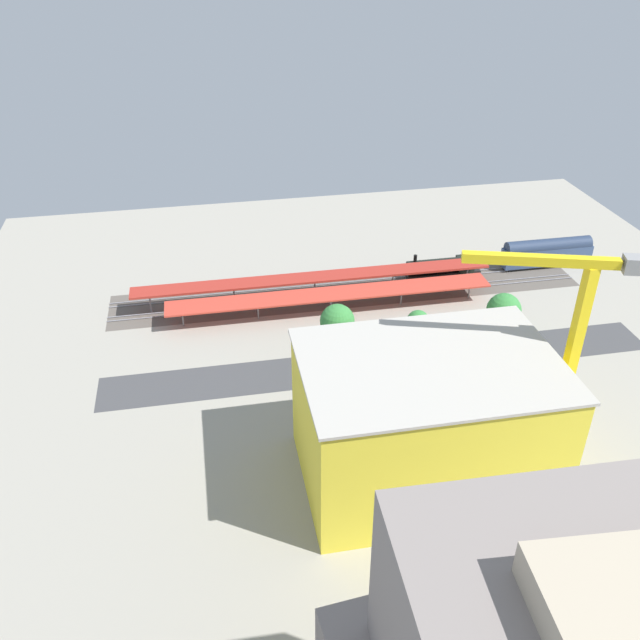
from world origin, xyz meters
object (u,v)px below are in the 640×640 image
(platform_canopy_far, at_px, (315,277))
(street_tree_1, at_px, (504,310))
(parked_car_3, at_px, (426,367))
(platform_canopy_near, at_px, (331,294))
(parked_car_2, at_px, (461,363))
(parked_car_0, at_px, (534,355))
(tower_crane, at_px, (565,348))
(street_tree_2, at_px, (337,321))
(box_truck_2, at_px, (404,390))
(traffic_light, at_px, (376,358))
(parked_car_4, at_px, (389,370))
(locomotive, at_px, (444,267))
(parked_car_1, at_px, (499,357))
(box_truck_0, at_px, (402,389))
(passenger_coach, at_px, (547,252))
(box_truck_1, at_px, (427,383))
(street_tree_0, at_px, (418,322))
(construction_building, at_px, (425,422))

(platform_canopy_far, distance_m, street_tree_1, 35.98)
(parked_car_3, bearing_deg, platform_canopy_near, -62.09)
(parked_car_2, bearing_deg, parked_car_0, 179.14)
(tower_crane, relative_size, street_tree_2, 3.60)
(street_tree_2, bearing_deg, box_truck_2, 114.62)
(parked_car_0, height_order, traffic_light, traffic_light)
(parked_car_4, bearing_deg, tower_crane, 126.13)
(locomotive, bearing_deg, parked_car_1, 87.29)
(parked_car_1, bearing_deg, traffic_light, 3.01)
(box_truck_0, height_order, street_tree_1, street_tree_1)
(parked_car_2, height_order, street_tree_2, street_tree_2)
(platform_canopy_far, relative_size, passenger_coach, 3.60)
(parked_car_2, bearing_deg, parked_car_3, -1.87)
(parked_car_4, bearing_deg, locomotive, -123.57)
(box_truck_1, bearing_deg, platform_canopy_far, -70.53)
(box_truck_2, relative_size, street_tree_0, 1.57)
(parked_car_4, relative_size, street_tree_1, 0.57)
(platform_canopy_far, xyz_separation_m, locomotive, (-27.80, -3.66, -2.39))
(parked_car_1, bearing_deg, box_truck_1, 20.54)
(locomotive, distance_m, box_truck_1, 40.11)
(parked_car_0, xyz_separation_m, parked_car_3, (19.06, -0.39, -0.13))
(parked_car_3, xyz_separation_m, construction_building, (8.42, 22.55, 8.27))
(passenger_coach, xyz_separation_m, construction_building, (45.70, 53.97, 5.67))
(construction_building, bearing_deg, box_truck_0, -97.76)
(parked_car_3, relative_size, tower_crane, 0.16)
(street_tree_1, height_order, street_tree_2, street_tree_2)
(construction_building, relative_size, traffic_light, 4.70)
(platform_canopy_far, relative_size, parked_car_3, 14.53)
(parked_car_3, distance_m, tower_crane, 29.12)
(street_tree_1, distance_m, street_tree_2, 29.72)
(parked_car_0, relative_size, parked_car_4, 0.99)
(box_truck_2, bearing_deg, passenger_coach, -138.61)
(locomotive, relative_size, traffic_light, 2.35)
(parked_car_0, distance_m, box_truck_1, 21.33)
(street_tree_2, relative_size, traffic_light, 1.28)
(street_tree_0, height_order, street_tree_2, street_tree_2)
(passenger_coach, xyz_separation_m, parked_car_4, (43.58, 31.22, -2.53))
(construction_building, height_order, box_truck_2, construction_building)
(parked_car_0, xyz_separation_m, street_tree_1, (2.36, -8.40, 4.19))
(platform_canopy_near, relative_size, box_truck_0, 6.16)
(platform_canopy_far, height_order, parked_car_0, platform_canopy_far)
(locomotive, relative_size, parked_car_4, 3.37)
(platform_canopy_far, relative_size, street_tree_1, 8.67)
(platform_canopy_far, distance_m, parked_car_2, 34.25)
(platform_canopy_near, bearing_deg, parked_car_2, 128.83)
(parked_car_0, distance_m, construction_building, 36.23)
(platform_canopy_far, bearing_deg, passenger_coach, -175.87)
(parked_car_4, bearing_deg, traffic_light, 24.30)
(platform_canopy_near, bearing_deg, platform_canopy_far, -72.60)
(parked_car_2, height_order, box_truck_2, box_truck_2)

